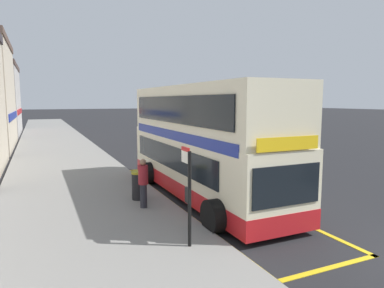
% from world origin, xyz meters
% --- Properties ---
extents(ground_plane, '(260.00, 260.00, 0.00)m').
position_xyz_m(ground_plane, '(0.00, 32.00, 0.00)').
color(ground_plane, black).
extents(pavement_near, '(6.00, 76.00, 0.14)m').
position_xyz_m(pavement_near, '(-7.00, 32.00, 0.07)').
color(pavement_near, gray).
rests_on(pavement_near, ground).
extents(double_decker_bus, '(3.22, 10.33, 4.40)m').
position_xyz_m(double_decker_bus, '(-2.46, 7.67, 2.06)').
color(double_decker_bus, beige).
rests_on(double_decker_bus, ground).
extents(bus_bay_markings, '(3.15, 13.00, 0.01)m').
position_xyz_m(bus_bay_markings, '(-2.42, 7.42, 0.01)').
color(bus_bay_markings, gold).
rests_on(bus_bay_markings, ground).
extents(bus_stop_sign, '(0.09, 0.51, 2.52)m').
position_xyz_m(bus_stop_sign, '(-4.99, 3.23, 1.64)').
color(bus_stop_sign, black).
rests_on(bus_stop_sign, pavement_near).
extents(parked_car_maroon_across, '(2.09, 4.20, 1.62)m').
position_xyz_m(parked_car_maroon_across, '(2.74, 24.07, 0.80)').
color(parked_car_maroon_across, maroon).
rests_on(parked_car_maroon_across, ground).
extents(parked_car_silver_distant, '(2.09, 4.20, 1.62)m').
position_xyz_m(parked_car_silver_distant, '(2.79, 19.03, 0.80)').
color(parked_car_silver_distant, '#B2B5BA').
rests_on(parked_car_silver_distant, ground).
extents(pedestrian_waiting_near_sign, '(0.34, 0.34, 1.71)m').
position_xyz_m(pedestrian_waiting_near_sign, '(-5.16, 6.71, 1.07)').
color(pedestrian_waiting_near_sign, '#26262D').
rests_on(pedestrian_waiting_near_sign, pavement_near).
extents(litter_bin, '(0.53, 0.53, 1.06)m').
position_xyz_m(litter_bin, '(-5.03, 7.77, 0.68)').
color(litter_bin, black).
rests_on(litter_bin, pavement_near).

